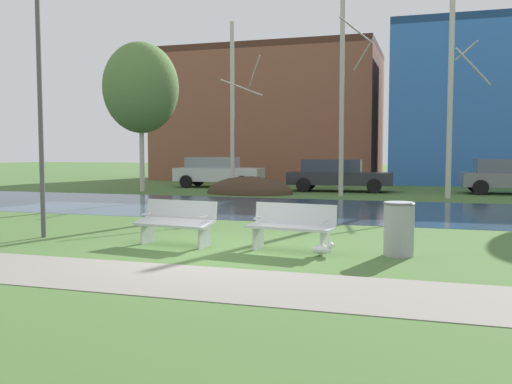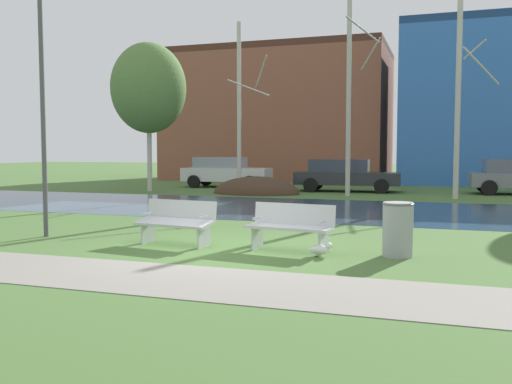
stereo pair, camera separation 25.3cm
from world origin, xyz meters
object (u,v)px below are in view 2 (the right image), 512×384
(bench_right, at_px, (290,226))
(parked_van_nearest_white, at_px, (225,171))
(trash_bin, at_px, (398,228))
(streetlamp, at_px, (41,56))
(parked_sedan_second_dark, at_px, (345,175))
(seagull, at_px, (321,249))
(bench_left, at_px, (176,221))

(bench_right, bearing_deg, parked_van_nearest_white, 115.46)
(trash_bin, bearing_deg, streetlamp, -179.42)
(bench_right, distance_m, parked_sedan_second_dark, 15.60)
(seagull, height_order, streetlamp, streetlamp)
(streetlamp, distance_m, parked_sedan_second_dark, 16.23)
(trash_bin, bearing_deg, parked_sedan_second_dark, 102.87)
(streetlamp, bearing_deg, seagull, -3.69)
(bench_right, distance_m, trash_bin, 1.91)
(streetlamp, distance_m, parked_van_nearest_white, 17.02)
(seagull, bearing_deg, bench_left, 173.37)
(streetlamp, bearing_deg, parked_sedan_second_dark, 76.00)
(bench_right, xyz_separation_m, seagull, (0.65, -0.34, -0.34))
(bench_right, height_order, parked_sedan_second_dark, parked_sedan_second_dark)
(bench_left, height_order, seagull, bench_left)
(streetlamp, xyz_separation_m, parked_van_nearest_white, (-2.45, 16.57, -3.04))
(trash_bin, height_order, parked_van_nearest_white, parked_van_nearest_white)
(parked_sedan_second_dark, bearing_deg, seagull, -81.92)
(bench_left, relative_size, seagull, 3.75)
(streetlamp, height_order, parked_sedan_second_dark, streetlamp)
(bench_left, bearing_deg, trash_bin, 1.67)
(bench_left, distance_m, seagull, 3.01)
(bench_right, bearing_deg, bench_left, 180.00)
(bench_right, bearing_deg, streetlamp, 179.48)
(trash_bin, distance_m, parked_sedan_second_dark, 15.79)
(bench_left, height_order, trash_bin, trash_bin)
(bench_left, xyz_separation_m, parked_sedan_second_dark, (0.72, 15.52, 0.30))
(parked_sedan_second_dark, bearing_deg, trash_bin, -77.13)
(bench_left, distance_m, parked_sedan_second_dark, 15.54)
(seagull, bearing_deg, bench_right, 151.93)
(bench_left, relative_size, parked_van_nearest_white, 0.37)
(bench_left, height_order, streetlamp, streetlamp)
(bench_right, bearing_deg, seagull, -28.07)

